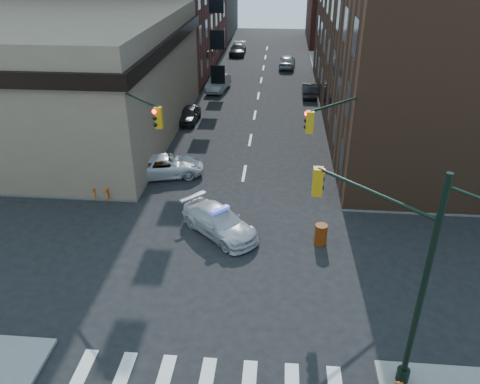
% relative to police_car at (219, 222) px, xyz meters
% --- Properties ---
extents(ground, '(140.00, 140.00, 0.00)m').
position_rel_police_car_xyz_m(ground, '(0.72, -2.62, -0.70)').
color(ground, black).
rests_on(ground, ground).
extents(sidewalk_nw, '(34.00, 54.50, 0.15)m').
position_rel_police_car_xyz_m(sidewalk_nw, '(-22.28, 30.13, -0.63)').
color(sidewalk_nw, gray).
rests_on(sidewalk_nw, ground).
extents(sidewalk_ne, '(34.00, 54.50, 0.15)m').
position_rel_police_car_xyz_m(sidewalk_ne, '(23.72, 30.13, -0.63)').
color(sidewalk_ne, gray).
rests_on(sidewalk_ne, ground).
extents(bank_building, '(22.00, 22.00, 9.00)m').
position_rel_police_car_xyz_m(bank_building, '(-16.28, 13.88, 3.80)').
color(bank_building, '#877158').
rests_on(bank_building, ground).
extents(commercial_row_ne, '(14.00, 34.00, 14.00)m').
position_rel_police_car_xyz_m(commercial_row_ne, '(13.72, 19.88, 6.30)').
color(commercial_row_ne, '#533221').
rests_on(commercial_row_ne, ground).
extents(filler_ne, '(16.00, 16.00, 12.00)m').
position_rel_police_car_xyz_m(filler_ne, '(14.72, 55.38, 5.30)').
color(filler_ne, '#59251C').
rests_on(filler_ne, ground).
extents(signal_pole_se, '(5.40, 5.27, 8.00)m').
position_rel_police_car_xyz_m(signal_pole_se, '(6.76, -8.14, 3.91)').
color(signal_pole_se, black).
rests_on(signal_pole_se, sidewalk_se).
extents(signal_pole_nw, '(3.58, 3.67, 8.00)m').
position_rel_police_car_xyz_m(signal_pole_nw, '(-5.13, 2.72, 3.64)').
color(signal_pole_nw, black).
rests_on(signal_pole_nw, sidewalk_nw).
extents(signal_pole_ne, '(3.67, 3.58, 8.00)m').
position_rel_police_car_xyz_m(signal_pole_ne, '(6.55, 2.73, 3.64)').
color(signal_pole_ne, black).
rests_on(signal_pole_ne, sidewalk_ne).
extents(tree_ne_near, '(3.00, 3.00, 4.85)m').
position_rel_police_car_xyz_m(tree_ne_near, '(8.22, 23.38, 2.79)').
color(tree_ne_near, black).
rests_on(tree_ne_near, sidewalk_ne).
extents(tree_ne_far, '(3.00, 3.00, 4.85)m').
position_rel_police_car_xyz_m(tree_ne_far, '(8.22, 31.38, 2.79)').
color(tree_ne_far, black).
rests_on(tree_ne_far, sidewalk_ne).
extents(police_car, '(4.85, 4.78, 1.41)m').
position_rel_police_car_xyz_m(police_car, '(0.00, 0.00, 0.00)').
color(police_car, silver).
rests_on(police_car, ground).
extents(pickup, '(5.41, 3.51, 1.39)m').
position_rel_police_car_xyz_m(pickup, '(-4.40, 6.63, -0.01)').
color(pickup, silver).
rests_on(pickup, ground).
extents(parked_car_wnear, '(1.71, 3.88, 1.30)m').
position_rel_police_car_xyz_m(parked_car_wnear, '(-4.78, 17.09, -0.05)').
color(parked_car_wnear, black).
rests_on(parked_car_wnear, ground).
extents(parked_car_wfar, '(2.24, 4.95, 1.58)m').
position_rel_police_car_xyz_m(parked_car_wfar, '(-3.54, 26.93, 0.09)').
color(parked_car_wfar, gray).
rests_on(parked_car_wfar, ground).
extents(parked_car_wdeep, '(2.06, 5.04, 1.46)m').
position_rel_police_car_xyz_m(parked_car_wdeep, '(-3.12, 44.54, 0.03)').
color(parked_car_wdeep, black).
rests_on(parked_car_wdeep, ground).
extents(parked_car_enear, '(1.42, 4.06, 1.34)m').
position_rel_police_car_xyz_m(parked_car_enear, '(5.80, 25.68, -0.03)').
color(parked_car_enear, black).
rests_on(parked_car_enear, ground).
extents(parked_car_efar, '(2.12, 4.69, 1.56)m').
position_rel_police_car_xyz_m(parked_car_efar, '(3.60, 37.62, 0.08)').
color(parked_car_efar, '#979BA0').
rests_on(parked_car_efar, ground).
extents(pedestrian_a, '(0.71, 0.48, 1.88)m').
position_rel_police_car_xyz_m(pedestrian_a, '(-8.41, 3.38, 0.39)').
color(pedestrian_a, black).
rests_on(pedestrian_a, sidewalk_nw).
extents(pedestrian_b, '(1.10, 1.02, 1.80)m').
position_rel_police_car_xyz_m(pedestrian_b, '(-7.70, 3.38, 0.35)').
color(pedestrian_b, black).
rests_on(pedestrian_b, sidewalk_nw).
extents(pedestrian_c, '(1.07, 0.72, 1.68)m').
position_rel_police_car_xyz_m(pedestrian_c, '(-10.14, 6.47, 0.29)').
color(pedestrian_c, '#1E232E').
rests_on(pedestrian_c, sidewalk_nw).
extents(barrel_road, '(0.82, 0.82, 1.12)m').
position_rel_police_car_xyz_m(barrel_road, '(5.23, -0.53, -0.14)').
color(barrel_road, red).
rests_on(barrel_road, ground).
extents(barrel_bank, '(0.62, 0.62, 1.03)m').
position_rel_police_car_xyz_m(barrel_bank, '(-4.78, 6.37, -0.19)').
color(barrel_bank, red).
rests_on(barrel_bank, ground).
extents(barricade_nw_a, '(1.14, 0.66, 0.82)m').
position_rel_police_car_xyz_m(barricade_nw_a, '(-7.39, 3.08, -0.14)').
color(barricade_nw_a, '#C74F09').
rests_on(barricade_nw_a, sidewalk_nw).
extents(barricade_nw_b, '(1.37, 0.83, 0.96)m').
position_rel_police_car_xyz_m(barricade_nw_b, '(-9.90, 5.13, -0.07)').
color(barricade_nw_b, orange).
rests_on(barricade_nw_b, sidewalk_nw).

